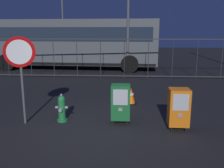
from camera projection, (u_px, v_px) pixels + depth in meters
ground_plane at (97, 131)px, 5.91m from camera, size 60.00×60.00×0.00m
fire_hydrant at (62, 108)px, 6.49m from camera, size 0.33×0.31×0.75m
newspaper_box_primary at (179, 107)px, 5.88m from camera, size 0.48×0.42×1.02m
newspaper_box_secondary at (121, 102)px, 6.30m from camera, size 0.48×0.42×1.02m
stop_sign at (20, 62)px, 6.07m from camera, size 0.71×0.31×2.23m
traffic_cone at (131, 96)px, 8.05m from camera, size 0.36×0.36×0.53m
fence_barrier at (112, 58)px, 12.37m from camera, size 18.03×0.04×2.00m
bus_near at (72, 41)px, 15.30m from camera, size 10.62×3.25×3.00m
street_light_near_left at (62, 6)px, 21.01m from camera, size 0.32×0.32×7.65m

